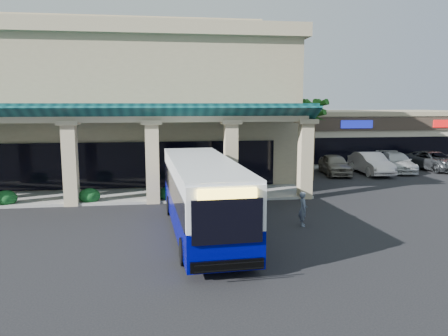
{
  "coord_description": "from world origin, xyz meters",
  "views": [
    {
      "loc": [
        -2.41,
        -19.66,
        5.66
      ],
      "look_at": [
        0.85,
        3.46,
        2.2
      ],
      "focal_mm": 35.0,
      "sensor_mm": 36.0,
      "label": 1
    }
  ],
  "objects": [
    {
      "name": "ground",
      "position": [
        0.0,
        0.0,
        0.0
      ],
      "size": [
        110.0,
        110.0,
        0.0
      ],
      "primitive_type": "plane",
      "color": "black"
    },
    {
      "name": "main_building",
      "position": [
        -8.0,
        16.0,
        5.67
      ],
      "size": [
        30.8,
        14.8,
        11.35
      ],
      "primitive_type": null,
      "color": "tan",
      "rests_on": "ground"
    },
    {
      "name": "arcade",
      "position": [
        -8.0,
        6.8,
        2.85
      ],
      "size": [
        30.0,
        6.2,
        5.7
      ],
      "primitive_type": null,
      "color": "#093438",
      "rests_on": "ground"
    },
    {
      "name": "strip_mall",
      "position": [
        18.0,
        24.0,
        2.45
      ],
      "size": [
        22.5,
        12.5,
        4.9
      ],
      "primitive_type": null,
      "color": "beige",
      "rests_on": "ground"
    },
    {
      "name": "palm_0",
      "position": [
        8.5,
        11.0,
        3.3
      ],
      "size": [
        2.4,
        2.4,
        6.6
      ],
      "primitive_type": null,
      "color": "#1B5316",
      "rests_on": "ground"
    },
    {
      "name": "palm_1",
      "position": [
        9.5,
        14.0,
        2.9
      ],
      "size": [
        2.4,
        2.4,
        5.8
      ],
      "primitive_type": null,
      "color": "#1B5316",
      "rests_on": "ground"
    },
    {
      "name": "broadleaf_tree",
      "position": [
        7.5,
        19.0,
        2.41
      ],
      "size": [
        2.6,
        2.6,
        4.81
      ],
      "primitive_type": null,
      "color": "#0F4419",
      "rests_on": "ground"
    },
    {
      "name": "transit_bus",
      "position": [
        -0.73,
        -1.0,
        1.61
      ],
      "size": [
        3.28,
        11.66,
        3.22
      ],
      "primitive_type": null,
      "rotation": [
        0.0,
        0.0,
        0.05
      ],
      "color": "#000276",
      "rests_on": "ground"
    },
    {
      "name": "pedestrian",
      "position": [
        4.0,
        -0.59,
        0.8
      ],
      "size": [
        0.49,
        0.65,
        1.61
      ],
      "primitive_type": "imported",
      "rotation": [
        0.0,
        0.0,
        1.37
      ],
      "color": "slate",
      "rests_on": "ground"
    },
    {
      "name": "car_silver",
      "position": [
        11.24,
        13.39,
        0.82
      ],
      "size": [
        2.56,
        5.01,
        1.63
      ],
      "primitive_type": "imported",
      "rotation": [
        0.0,
        0.0,
        -0.14
      ],
      "color": "gray",
      "rests_on": "ground"
    },
    {
      "name": "car_white",
      "position": [
        14.2,
        13.2,
        0.87
      ],
      "size": [
        1.96,
        5.31,
        1.74
      ],
      "primitive_type": "imported",
      "rotation": [
        0.0,
        0.0,
        -0.02
      ],
      "color": "silver",
      "rests_on": "ground"
    },
    {
      "name": "car_red",
      "position": [
        16.95,
        14.2,
        0.78
      ],
      "size": [
        3.13,
        5.7,
        1.57
      ],
      "primitive_type": "imported",
      "rotation": [
        0.0,
        0.0,
        -0.18
      ],
      "color": "silver",
      "rests_on": "ground"
    },
    {
      "name": "car_gray",
      "position": [
        20.54,
        14.51,
        0.8
      ],
      "size": [
        3.51,
        6.08,
        1.6
      ],
      "primitive_type": "imported",
      "rotation": [
        0.0,
        0.0,
        0.16
      ],
      "color": "#36393D",
      "rests_on": "ground"
    }
  ]
}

